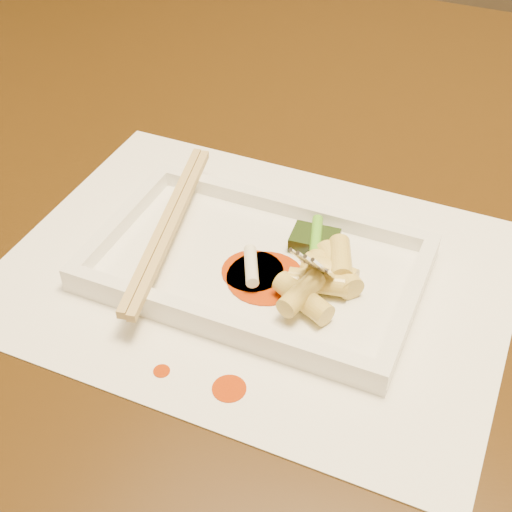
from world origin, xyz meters
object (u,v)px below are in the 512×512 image
at_px(placemat, 256,273).
at_px(fork, 355,200).
at_px(chopstick_a, 164,223).
at_px(plate_base, 256,269).
at_px(table, 373,259).

relative_size(placemat, fork, 2.86).
distance_m(placemat, chopstick_a, 0.09).
distance_m(plate_base, fork, 0.11).
bearing_deg(fork, plate_base, -165.58).
bearing_deg(placemat, table, 70.71).
distance_m(table, fork, 0.24).
xyz_separation_m(table, fork, (0.01, -0.15, 0.18)).
distance_m(table, placemat, 0.21).
distance_m(chopstick_a, fork, 0.16).
distance_m(table, plate_base, 0.21).
bearing_deg(placemat, plate_base, 0.00).
height_order(table, placemat, placemat).
height_order(placemat, chopstick_a, chopstick_a).
height_order(table, fork, fork).
height_order(placemat, plate_base, plate_base).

